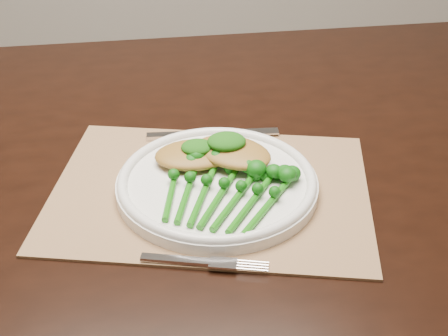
{
  "coord_description": "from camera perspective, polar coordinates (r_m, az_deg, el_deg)",
  "views": [
    {
      "loc": [
        0.1,
        -0.77,
        1.27
      ],
      "look_at": [
        0.16,
        -0.04,
        0.78
      ],
      "focal_mm": 50.0,
      "sensor_mm": 36.0,
      "label": 1
    }
  ],
  "objects": [
    {
      "name": "chicken_fillet_left",
      "position": [
        0.91,
        -2.71,
        1.24
      ],
      "size": [
        0.12,
        0.09,
        0.02
      ],
      "primitive_type": "ellipsoid",
      "rotation": [
        0.0,
        0.0,
        0.08
      ],
      "color": "olive",
      "rests_on": "dinner_plate"
    },
    {
      "name": "dinner_plate",
      "position": [
        0.88,
        -0.64,
        -1.32
      ],
      "size": [
        0.28,
        0.28,
        0.03
      ],
      "color": "white",
      "rests_on": "placemat"
    },
    {
      "name": "chicken_fillet_right",
      "position": [
        0.9,
        0.83,
        1.47
      ],
      "size": [
        0.14,
        0.13,
        0.02
      ],
      "primitive_type": "ellipsoid",
      "rotation": [
        0.0,
        0.0,
        -0.63
      ],
      "color": "olive",
      "rests_on": "dinner_plate"
    },
    {
      "name": "broccolini_bundle",
      "position": [
        0.83,
        -0.48,
        -2.67
      ],
      "size": [
        0.21,
        0.22,
        0.04
      ],
      "rotation": [
        0.0,
        0.0,
        -0.37
      ],
      "color": "#16650D",
      "rests_on": "dinner_plate"
    },
    {
      "name": "fork",
      "position": [
        0.76,
        -1.05,
        -8.64
      ],
      "size": [
        0.16,
        0.05,
        0.0
      ],
      "rotation": [
        0.0,
        0.0,
        -0.19
      ],
      "color": "silver",
      "rests_on": "placemat"
    },
    {
      "name": "pesto_dollop_left",
      "position": [
        0.9,
        -2.48,
        1.92
      ],
      "size": [
        0.05,
        0.04,
        0.02
      ],
      "primitive_type": "ellipsoid",
      "color": "#0E4309",
      "rests_on": "chicken_fillet_left"
    },
    {
      "name": "placemat",
      "position": [
        0.89,
        -1.24,
        -2.06
      ],
      "size": [
        0.49,
        0.4,
        0.0
      ],
      "primitive_type": "cube",
      "rotation": [
        0.0,
        0.0,
        -0.17
      ],
      "color": "#916C4A",
      "rests_on": "dining_table"
    },
    {
      "name": "pesto_dollop_right",
      "position": [
        0.9,
        0.24,
        2.43
      ],
      "size": [
        0.06,
        0.05,
        0.02
      ],
      "primitive_type": "ellipsoid",
      "color": "#0E4309",
      "rests_on": "chicken_fillet_right"
    },
    {
      "name": "knife",
      "position": [
        1.01,
        -2.21,
        3.09
      ],
      "size": [
        0.21,
        0.02,
        0.01
      ],
      "rotation": [
        0.0,
        0.0,
        0.0
      ],
      "color": "silver",
      "rests_on": "placemat"
    },
    {
      "name": "dining_table",
      "position": [
        1.24,
        -5.43,
        -12.76
      ],
      "size": [
        1.66,
        1.01,
        0.75
      ],
      "rotation": [
        0.0,
        0.0,
        0.07
      ],
      "color": "black",
      "rests_on": "ground"
    }
  ]
}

